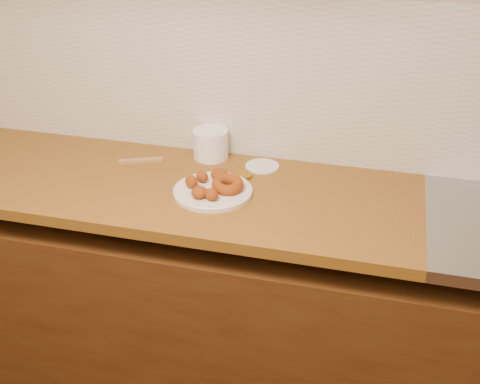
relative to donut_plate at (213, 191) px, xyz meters
name	(u,v)px	position (x,y,z in m)	size (l,w,h in m)	color
wall_back	(294,39)	(0.20, 0.35, 0.44)	(4.00, 0.02, 2.70)	tan
base_cabinet	(268,314)	(0.20, 0.04, -0.52)	(3.60, 0.60, 0.77)	#4C2D10
butcher_block	(96,178)	(-0.45, 0.04, -0.03)	(2.30, 0.62, 0.04)	brown
backsplash	(291,82)	(0.20, 0.33, 0.29)	(3.60, 0.02, 0.60)	beige
donut_plate	(213,191)	(0.00, 0.00, 0.00)	(0.27, 0.27, 0.02)	silver
ring_donut	(228,184)	(0.05, 0.01, 0.03)	(0.11, 0.11, 0.04)	#8A3D0F
fried_dough_chunks	(206,183)	(-0.02, 0.00, 0.03)	(0.15, 0.22, 0.05)	#8A3D0F
plastic_tub	(211,144)	(-0.09, 0.27, 0.05)	(0.13, 0.13, 0.11)	white
tub_lid	(262,166)	(0.12, 0.24, 0.00)	(0.12, 0.12, 0.01)	silver
brass_jar_lid	(242,176)	(0.07, 0.14, 0.00)	(0.07, 0.07, 0.01)	#A07719
wooden_utensil	(141,161)	(-0.33, 0.16, 0.00)	(0.16, 0.02, 0.01)	#A67748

